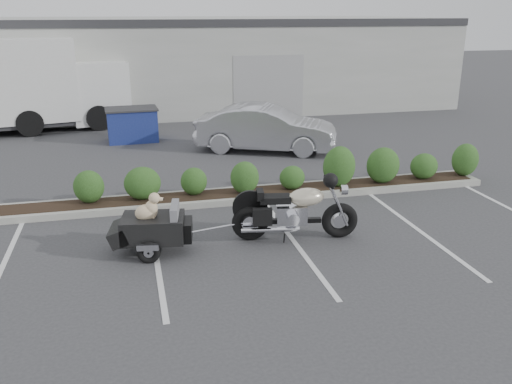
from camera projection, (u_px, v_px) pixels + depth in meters
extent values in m
plane|color=#38383A|center=(229.00, 236.00, 10.99)|extent=(90.00, 90.00, 0.00)
cube|color=#9E9E93|center=(252.00, 194.00, 13.22)|extent=(12.00, 1.00, 0.15)
cube|color=#9EA099|center=(162.00, 61.00, 26.01)|extent=(26.00, 10.00, 4.00)
torus|color=black|center=(250.00, 223.00, 10.70)|extent=(0.75, 0.30, 0.73)
torus|color=black|center=(340.00, 220.00, 10.83)|extent=(0.75, 0.30, 0.73)
cylinder|color=silver|center=(250.00, 223.00, 10.70)|extent=(0.32, 0.18, 0.30)
cylinder|color=silver|center=(340.00, 220.00, 10.83)|extent=(0.28, 0.15, 0.26)
cylinder|color=silver|center=(338.00, 203.00, 10.59)|extent=(0.47, 0.13, 0.97)
cylinder|color=silver|center=(336.00, 200.00, 10.79)|extent=(0.47, 0.13, 0.97)
cylinder|color=silver|center=(329.00, 182.00, 10.55)|extent=(0.16, 0.76, 0.04)
cylinder|color=silver|center=(344.00, 190.00, 10.62)|extent=(0.16, 0.21, 0.20)
sphere|color=black|center=(331.00, 180.00, 10.19)|extent=(0.32, 0.32, 0.28)
cube|color=silver|center=(291.00, 214.00, 10.70)|extent=(0.65, 0.46, 0.37)
cube|color=black|center=(297.00, 220.00, 10.76)|extent=(0.98, 0.26, 0.09)
ellipsoid|color=beige|center=(306.00, 197.00, 10.61)|extent=(0.77, 0.52, 0.36)
cube|color=black|center=(275.00, 199.00, 10.58)|extent=(0.64, 0.42, 0.13)
cube|color=black|center=(260.00, 194.00, 10.52)|extent=(0.18, 0.34, 0.17)
cylinder|color=silver|center=(270.00, 230.00, 10.56)|extent=(1.14, 0.28, 0.10)
cylinder|color=silver|center=(268.00, 222.00, 10.93)|extent=(1.14, 0.28, 0.10)
cube|color=black|center=(262.00, 217.00, 10.35)|extent=(0.39, 0.21, 0.33)
cube|color=black|center=(153.00, 228.00, 10.11)|extent=(1.25, 0.96, 0.46)
cube|color=slate|center=(175.00, 213.00, 10.04)|extent=(0.24, 0.69, 0.33)
cube|color=slate|center=(156.00, 222.00, 10.08)|extent=(0.86, 0.79, 0.04)
cube|color=black|center=(121.00, 233.00, 10.09)|extent=(0.53, 0.84, 0.40)
cube|color=black|center=(186.00, 230.00, 10.17)|extent=(0.30, 0.57, 0.37)
torus|color=black|center=(149.00, 253.00, 9.77)|extent=(0.44, 0.19, 0.42)
torus|color=black|center=(154.00, 233.00, 10.63)|extent=(0.44, 0.19, 0.42)
cube|color=silver|center=(148.00, 247.00, 9.67)|extent=(0.40, 0.15, 0.11)
cube|color=silver|center=(154.00, 226.00, 10.64)|extent=(0.40, 0.15, 0.11)
cylinder|color=black|center=(151.00, 242.00, 10.20)|extent=(0.20, 0.97, 0.04)
cylinder|color=silver|center=(200.00, 233.00, 10.21)|extent=(0.65, 0.14, 0.04)
ellipsoid|color=beige|center=(146.00, 213.00, 9.98)|extent=(0.45, 0.34, 0.33)
ellipsoid|color=beige|center=(151.00, 208.00, 9.96)|extent=(0.27, 0.26, 0.30)
sphere|color=beige|center=(154.00, 198.00, 9.91)|extent=(0.24, 0.24, 0.21)
ellipsoid|color=beige|center=(160.00, 199.00, 9.92)|extent=(0.16, 0.11, 0.08)
sphere|color=black|center=(163.00, 199.00, 9.92)|extent=(0.04, 0.04, 0.04)
ellipsoid|color=beige|center=(151.00, 198.00, 9.84)|extent=(0.06, 0.05, 0.11)
ellipsoid|color=beige|center=(152.00, 196.00, 9.95)|extent=(0.06, 0.05, 0.11)
cylinder|color=beige|center=(153.00, 220.00, 9.97)|extent=(0.05, 0.05, 0.13)
cylinder|color=beige|center=(154.00, 217.00, 10.09)|extent=(0.05, 0.05, 0.13)
imported|color=silver|center=(266.00, 128.00, 17.38)|extent=(4.72, 3.22, 1.47)
cube|color=navy|center=(132.00, 125.00, 18.76)|extent=(1.71, 1.19, 1.11)
cube|color=#2D2D30|center=(131.00, 109.00, 18.58)|extent=(1.81, 1.28, 0.06)
cube|color=silver|center=(97.00, 91.00, 21.27)|extent=(2.55, 2.80, 2.33)
cube|color=black|center=(98.00, 99.00, 21.37)|extent=(0.47, 1.99, 1.06)
cube|color=silver|center=(4.00, 80.00, 19.78)|extent=(5.27, 3.44, 2.96)
cube|color=#2D2D30|center=(34.00, 120.00, 20.60)|extent=(7.72, 3.73, 0.21)
cylinder|color=black|center=(99.00, 118.00, 20.45)|extent=(0.99, 0.48, 0.95)
cylinder|color=black|center=(89.00, 108.00, 22.45)|extent=(0.99, 0.48, 0.95)
cylinder|color=black|center=(30.00, 123.00, 19.49)|extent=(0.99, 0.48, 0.95)
cylinder|color=black|center=(26.00, 113.00, 21.49)|extent=(0.99, 0.48, 0.95)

